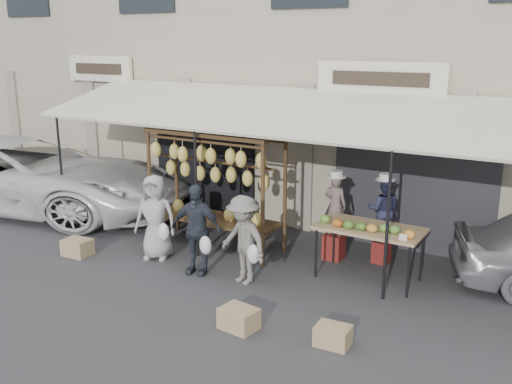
# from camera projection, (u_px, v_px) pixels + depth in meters

# --- Properties ---
(ground_plane) EXTENTS (90.00, 90.00, 0.00)m
(ground_plane) POSITION_uv_depth(u_px,v_px,m) (206.00, 290.00, 8.99)
(ground_plane) COLOR #2D2D30
(shophouse) EXTENTS (24.00, 6.15, 7.30)m
(shophouse) POSITION_uv_depth(u_px,v_px,m) (364.00, 47.00, 13.43)
(shophouse) COLOR tan
(shophouse) RESTS_ON ground_plane
(awning) EXTENTS (10.00, 2.35, 2.92)m
(awning) POSITION_uv_depth(u_px,v_px,m) (277.00, 112.00, 10.21)
(awning) COLOR beige
(awning) RESTS_ON ground_plane
(banana_rack) EXTENTS (2.60, 0.90, 2.24)m
(banana_rack) POSITION_uv_depth(u_px,v_px,m) (214.00, 167.00, 10.46)
(banana_rack) COLOR #4E351B
(banana_rack) RESTS_ON ground_plane
(produce_table) EXTENTS (1.70, 0.90, 1.04)m
(produce_table) POSITION_uv_depth(u_px,v_px,m) (369.00, 229.00, 9.16)
(produce_table) COLOR tan
(produce_table) RESTS_ON ground_plane
(vendor_left) EXTENTS (0.41, 0.28, 1.09)m
(vendor_left) POSITION_uv_depth(u_px,v_px,m) (335.00, 205.00, 10.04)
(vendor_left) COLOR #6B5B56
(vendor_left) RESTS_ON stool_left
(vendor_right) EXTENTS (0.64, 0.54, 1.15)m
(vendor_right) POSITION_uv_depth(u_px,v_px,m) (384.00, 210.00, 9.88)
(vendor_right) COLOR #262847
(vendor_right) RESTS_ON stool_right
(customer_left) EXTENTS (0.87, 0.71, 1.54)m
(customer_left) POSITION_uv_depth(u_px,v_px,m) (155.00, 217.00, 10.14)
(customer_left) COLOR #A0A0A0
(customer_left) RESTS_ON ground_plane
(customer_mid) EXTENTS (0.96, 0.54, 1.55)m
(customer_mid) POSITION_uv_depth(u_px,v_px,m) (196.00, 229.00, 9.49)
(customer_mid) COLOR #2C313B
(customer_mid) RESTS_ON ground_plane
(customer_right) EXTENTS (1.06, 0.78, 1.46)m
(customer_right) POSITION_uv_depth(u_px,v_px,m) (243.00, 240.00, 9.11)
(customer_right) COLOR slate
(customer_right) RESTS_ON ground_plane
(stool_left) EXTENTS (0.36, 0.36, 0.46)m
(stool_left) POSITION_uv_depth(u_px,v_px,m) (334.00, 246.00, 10.24)
(stool_left) COLOR maroon
(stool_left) RESTS_ON ground_plane
(stool_right) EXTENTS (0.35, 0.35, 0.40)m
(stool_right) POSITION_uv_depth(u_px,v_px,m) (381.00, 252.00, 10.08)
(stool_right) COLOR maroon
(stool_right) RESTS_ON ground_plane
(crate_near_a) EXTENTS (0.53, 0.43, 0.30)m
(crate_near_a) POSITION_uv_depth(u_px,v_px,m) (239.00, 318.00, 7.78)
(crate_near_a) COLOR tan
(crate_near_a) RESTS_ON ground_plane
(crate_near_b) EXTENTS (0.46, 0.36, 0.26)m
(crate_near_b) POSITION_uv_depth(u_px,v_px,m) (333.00, 336.00, 7.36)
(crate_near_b) COLOR tan
(crate_near_b) RESTS_ON ground_plane
(crate_far) EXTENTS (0.52, 0.41, 0.30)m
(crate_far) POSITION_uv_depth(u_px,v_px,m) (77.00, 247.00, 10.43)
(crate_far) COLOR tan
(crate_far) RESTS_ON ground_plane
(van) EXTENTS (6.28, 3.86, 2.44)m
(van) POSITION_uv_depth(u_px,v_px,m) (11.00, 156.00, 13.17)
(van) COLOR silver
(van) RESTS_ON ground_plane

